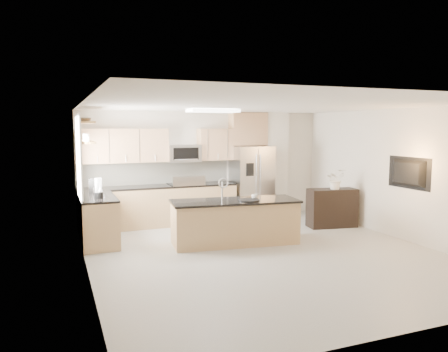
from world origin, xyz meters
name	(u,v)px	position (x,y,z in m)	size (l,w,h in m)	color
floor	(265,254)	(0.00, 0.00, 0.00)	(6.50, 6.50, 0.00)	#A6A59E
ceiling	(267,105)	(0.00, 0.00, 2.60)	(6.00, 6.50, 0.02)	white
wall_back	(205,166)	(0.00, 3.25, 1.30)	(6.00, 0.02, 2.60)	beige
wall_front	(408,216)	(0.00, -3.25, 1.30)	(6.00, 0.02, 2.60)	beige
wall_left	(86,190)	(-3.00, 0.00, 1.30)	(0.02, 6.50, 2.60)	beige
wall_right	(401,174)	(3.00, 0.00, 1.30)	(0.02, 6.50, 2.60)	beige
back_counter	(159,205)	(-1.23, 2.93, 0.47)	(3.55, 0.66, 1.44)	tan
left_counter	(98,220)	(-2.67, 1.85, 0.46)	(0.66, 1.50, 0.92)	tan
range	(186,203)	(-0.60, 2.92, 0.47)	(0.76, 0.64, 1.14)	black
upper_cabinets	(153,145)	(-1.30, 3.09, 1.83)	(3.50, 0.33, 0.75)	tan
microwave	(184,153)	(-0.60, 3.04, 1.63)	(0.76, 0.40, 0.40)	#B3B3B5
refrigerator	(251,183)	(1.06, 2.87, 0.89)	(0.92, 0.78, 1.78)	#B3B3B5
partition_column	(275,164)	(1.82, 3.10, 1.30)	(0.60, 0.30, 2.60)	silver
window	(79,158)	(-2.98, 1.85, 1.65)	(0.04, 1.15, 1.65)	white
shelf_lower	(85,142)	(-2.85, 1.95, 1.95)	(0.30, 1.20, 0.04)	olive
shelf_upper	(85,122)	(-2.85, 1.95, 2.32)	(0.30, 1.20, 0.04)	olive
ceiling_fixture	(213,111)	(-0.40, 1.60, 2.56)	(1.00, 0.50, 0.06)	white
island	(235,222)	(-0.22, 0.88, 0.42)	(2.52, 1.17, 1.27)	tan
credenza	(332,208)	(2.36, 1.38, 0.43)	(1.08, 0.45, 0.86)	black
cup	(255,197)	(0.18, 0.84, 0.89)	(0.12, 0.12, 0.09)	white
platter	(249,200)	(-0.01, 0.71, 0.85)	(0.41, 0.41, 0.02)	black
blender	(98,189)	(-2.67, 1.55, 1.09)	(0.17, 0.17, 0.38)	black
kettle	(101,192)	(-2.62, 1.67, 1.03)	(0.19, 0.19, 0.24)	#B3B3B5
coffee_maker	(94,186)	(-2.69, 2.19, 1.07)	(0.21, 0.24, 0.31)	black
bowl	(84,119)	(-2.85, 2.07, 2.39)	(0.40, 0.40, 0.10)	#B3B3B5
flower_vase	(336,174)	(2.38, 1.30, 1.20)	(0.62, 0.53, 0.68)	white
television	(406,173)	(2.91, -0.20, 1.35)	(1.08, 0.14, 0.62)	black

